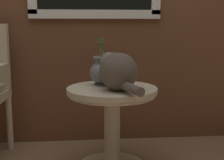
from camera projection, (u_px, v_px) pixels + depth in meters
wicker_side_table at (112, 115)px, 2.09m from camera, size 0.59×0.59×0.57m
cat at (117, 71)px, 1.97m from camera, size 0.30×0.53×0.24m
pewter_vase_with_ivy at (100, 71)px, 2.13m from camera, size 0.15×0.15×0.31m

